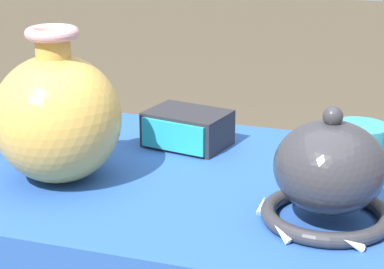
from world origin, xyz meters
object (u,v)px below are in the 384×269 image
Objects in this scene: vase_tall_bulbous at (57,117)px; vase_dome_bell at (329,176)px; pot_squat_teal at (358,142)px; mosaic_tile_box at (187,129)px.

vase_tall_bulbous is 1.24× the size of vase_dome_bell.
vase_tall_bulbous is at bearing -150.46° from pot_squat_teal.
mosaic_tile_box is at bearing 57.55° from vase_tall_bulbous.
mosaic_tile_box is at bearing 140.53° from vase_dome_bell.
vase_dome_bell reaches higher than pot_squat_teal.
vase_dome_bell is at bearing -2.78° from vase_tall_bulbous.
pot_squat_teal is at bearing 16.17° from mosaic_tile_box.
pot_squat_teal is (0.01, 0.27, -0.04)m from vase_dome_bell.
vase_dome_bell reaches higher than mosaic_tile_box.
vase_tall_bulbous is 0.51m from pot_squat_teal.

